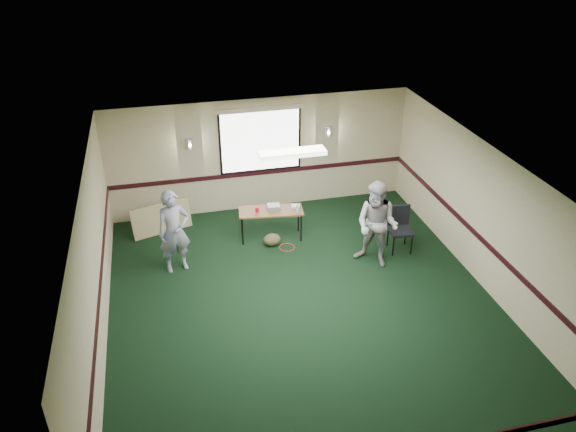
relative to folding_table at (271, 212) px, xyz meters
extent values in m
plane|color=black|center=(0.08, -2.51, -0.64)|extent=(8.00, 8.00, 0.00)
plane|color=tan|center=(0.08, 1.49, 0.71)|extent=(7.00, 0.00, 7.00)
plane|color=tan|center=(0.08, -6.51, 0.71)|extent=(7.00, 0.00, 7.00)
plane|color=tan|center=(-3.42, -2.51, 0.71)|extent=(0.00, 8.00, 8.00)
plane|color=tan|center=(3.58, -2.51, 0.71)|extent=(0.00, 8.00, 8.00)
plane|color=silver|center=(0.08, -2.51, 2.06)|extent=(8.00, 8.00, 0.00)
cube|color=black|center=(0.08, 1.47, 0.26)|extent=(7.00, 0.03, 0.10)
cube|color=black|center=(-3.40, -2.51, 0.26)|extent=(0.03, 8.00, 0.10)
cube|color=black|center=(3.57, -2.51, 0.26)|extent=(0.03, 8.00, 0.10)
cube|color=black|center=(0.08, 1.46, 1.06)|extent=(1.90, 0.01, 1.50)
cube|color=white|center=(0.08, 1.46, 1.06)|extent=(1.80, 0.02, 1.40)
cube|color=beige|center=(0.08, 1.46, 1.83)|extent=(2.05, 0.08, 0.10)
cylinder|color=silver|center=(-1.52, 1.43, 1.16)|extent=(0.16, 0.16, 0.25)
cylinder|color=silver|center=(1.68, 1.43, 1.16)|extent=(0.16, 0.16, 0.25)
cube|color=white|center=(0.08, -1.51, 2.00)|extent=(1.20, 0.32, 0.08)
cube|color=#522F17|center=(0.00, 0.00, 0.03)|extent=(1.43, 0.72, 0.04)
cylinder|color=black|center=(-0.65, -0.14, -0.31)|extent=(0.03, 0.03, 0.65)
cylinder|color=black|center=(0.60, -0.30, -0.31)|extent=(0.03, 0.03, 0.65)
cylinder|color=black|center=(-0.60, 0.30, -0.31)|extent=(0.03, 0.03, 0.65)
cylinder|color=black|center=(0.65, 0.14, -0.31)|extent=(0.03, 0.03, 0.65)
cube|color=gray|center=(0.07, 0.06, 0.10)|extent=(0.29, 0.25, 0.09)
cube|color=silver|center=(0.55, 0.01, 0.07)|extent=(0.21, 0.19, 0.04)
cylinder|color=red|center=(-0.30, 0.00, 0.11)|extent=(0.08, 0.08, 0.11)
cylinder|color=#90C3EC|center=(0.52, -0.24, 0.15)|extent=(0.06, 0.06, 0.19)
ellipsoid|color=#414025|center=(-0.05, -0.31, -0.50)|extent=(0.44, 0.38, 0.27)
torus|color=red|center=(0.24, -0.49, -0.63)|extent=(0.43, 0.43, 0.02)
cube|color=tan|center=(-2.32, 0.82, -0.29)|extent=(1.33, 0.58, 0.68)
cube|color=black|center=(2.54, -1.13, -0.17)|extent=(0.51, 0.51, 0.06)
cube|color=black|center=(2.56, -0.90, 0.09)|extent=(0.47, 0.10, 0.47)
cylinder|color=black|center=(2.32, -1.31, -0.42)|extent=(0.03, 0.03, 0.44)
cylinder|color=black|center=(2.71, -1.35, -0.42)|extent=(0.03, 0.03, 0.44)
cylinder|color=black|center=(2.36, -0.92, -0.42)|extent=(0.03, 0.03, 0.44)
cylinder|color=black|center=(2.75, -0.96, -0.42)|extent=(0.03, 0.03, 0.44)
imported|color=#46539B|center=(-2.09, -0.72, 0.23)|extent=(0.71, 0.55, 1.74)
imported|color=#7691B8|center=(1.83, -1.47, 0.27)|extent=(1.11, 1.11, 1.82)
camera|label=1|loc=(-2.14, -10.35, 5.89)|focal=35.00mm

